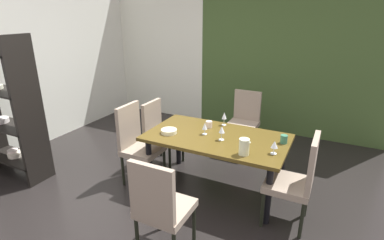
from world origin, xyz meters
TOP-DOWN VIEW (x-y plane):
  - ground_plane at (0.00, 0.00)m, footprint 5.28×5.55m
  - back_panel_interior at (-1.64, 2.73)m, footprint 1.99×0.10m
  - garden_window_panel at (0.99, 2.73)m, footprint 3.29×0.10m
  - dining_table at (0.56, 0.46)m, footprint 1.65×0.94m
  - chair_head_near at (0.54, -0.77)m, footprint 0.44×0.44m
  - chair_right_near at (1.53, 0.20)m, footprint 0.44×0.44m
  - chair_left_far at (-0.40, 0.72)m, footprint 0.44×0.44m
  - chair_head_far at (0.53, 1.69)m, footprint 0.44×0.45m
  - chair_left_near at (-0.41, 0.20)m, footprint 0.44×0.44m
  - display_shelf at (-2.01, -0.39)m, footprint 0.97×0.38m
  - wine_glass_near_window at (0.41, 0.45)m, footprint 0.06×0.06m
  - wine_glass_front at (0.51, 0.84)m, footprint 0.06×0.06m
  - wine_glass_south at (1.26, 0.30)m, footprint 0.07×0.07m
  - wine_glass_north at (0.65, 0.39)m, footprint 0.07×0.07m
  - serving_bowl_center at (0.01, 0.29)m, footprint 0.19×0.19m
  - cup_east at (0.37, 0.68)m, footprint 0.08×0.08m
  - cup_west at (1.31, 0.61)m, footprint 0.08×0.08m
  - pitcher_corner at (0.99, 0.14)m, footprint 0.12×0.11m

SIDE VIEW (x-z plane):
  - ground_plane at x=0.00m, z-range -0.02..0.00m
  - chair_left_far at x=-0.40m, z-range 0.06..0.98m
  - chair_head_far at x=0.53m, z-range 0.05..1.00m
  - chair_head_near at x=0.54m, z-range 0.05..1.03m
  - chair_right_near at x=1.53m, z-range 0.04..1.04m
  - chair_left_near at x=-0.41m, z-range 0.04..1.06m
  - dining_table at x=0.56m, z-range 0.27..0.98m
  - serving_bowl_center at x=0.01m, z-range 0.71..0.76m
  - cup_east at x=0.37m, z-range 0.71..0.79m
  - cup_west at x=1.31m, z-range 0.71..0.81m
  - pitcher_corner at x=0.99m, z-range 0.71..0.89m
  - wine_glass_near_window at x=0.41m, z-range 0.74..0.88m
  - wine_glass_south at x=1.26m, z-range 0.74..0.88m
  - wine_glass_north at x=0.65m, z-range 0.75..0.91m
  - wine_glass_front at x=0.51m, z-range 0.75..0.92m
  - display_shelf at x=-2.01m, z-range 0.00..1.86m
  - back_panel_interior at x=-1.64m, z-range 0.00..2.87m
  - garden_window_panel at x=0.99m, z-range 0.00..2.87m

